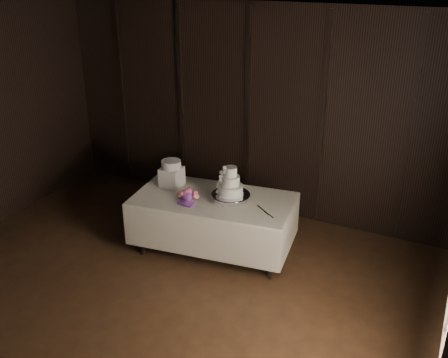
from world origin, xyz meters
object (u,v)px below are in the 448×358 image
Objects in this scene: display_table at (214,222)px; box_pedestal at (172,177)px; wedding_cake at (228,184)px; cake_stand at (231,197)px; bouquet at (187,195)px; small_cake at (171,164)px.

box_pedestal reaches higher than display_table.
wedding_cake is at bearing -4.84° from box_pedestal.
cake_stand reaches higher than display_table.
bouquet reaches higher than cake_stand.
wedding_cake reaches higher than bouquet.
wedding_cake reaches higher than cake_stand.
cake_stand is 0.19m from wedding_cake.
bouquet is at bearing -34.91° from box_pedestal.
wedding_cake reaches higher than small_cake.
display_table is 0.61m from wedding_cake.
box_pedestal is 1.02× the size of small_cake.
box_pedestal is at bearing 176.27° from cake_stand.
box_pedestal is 0.18m from small_cake.
bouquet is at bearing -173.91° from wedding_cake.
box_pedestal is (-0.89, 0.06, 0.08)m from cake_stand.
wedding_cake is at bearing 24.01° from bouquet.
small_cake is (0.00, 0.00, 0.18)m from box_pedestal.
cake_stand is at bearing -3.73° from box_pedestal.
bouquet is (-0.26, -0.19, 0.41)m from display_table.
bouquet is 1.57× the size of box_pedestal.
bouquet is (-0.46, -0.21, -0.16)m from wedding_cake.
display_table is 5.17× the size of bouquet.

